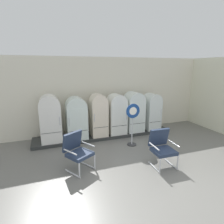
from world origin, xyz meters
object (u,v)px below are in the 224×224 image
Objects in this scene: refrigerator_1 at (76,117)px; refrigerator_3 at (117,113)px; armchair_right at (162,146)px; sign_stand at (132,125)px; refrigerator_0 at (50,117)px; refrigerator_4 at (134,111)px; refrigerator_5 at (152,110)px; armchair_left at (77,150)px; refrigerator_2 at (98,114)px.

refrigerator_3 is at bearing -0.15° from refrigerator_1.
sign_stand is at bearing 97.13° from armchair_right.
refrigerator_1 is 1.55m from refrigerator_3.
armchair_right is (1.92, -2.49, -0.37)m from refrigerator_1.
refrigerator_0 is at bearing 138.05° from armchair_right.
refrigerator_4 is 1.06× the size of refrigerator_5.
armchair_right is at bearing -52.38° from refrigerator_1.
refrigerator_5 is 3.95m from armchair_left.
armchair_right is at bearing -98.85° from refrigerator_4.
refrigerator_3 is 1.54× the size of armchair_left.
refrigerator_2 is 1.02× the size of refrigerator_3.
refrigerator_5 is at bearing 0.26° from refrigerator_2.
refrigerator_0 is 1.63× the size of armchair_left.
armchair_left is 0.68× the size of sign_stand.
refrigerator_1 reaches higher than armchair_left.
armchair_left is (0.58, -1.96, -0.43)m from refrigerator_0.
sign_stand is at bearing -79.84° from refrigerator_3.
refrigerator_1 is at bearing -2.28° from refrigerator_0.
refrigerator_4 is (0.76, 0.04, 0.02)m from refrigerator_3.
refrigerator_5 is 1.48× the size of armchair_left.
refrigerator_2 reaches higher than refrigerator_5.
refrigerator_0 is 1.03× the size of refrigerator_4.
refrigerator_5 reaches higher than sign_stand.
armchair_right is (-0.39, -2.52, -0.41)m from refrigerator_4.
refrigerator_3 reaches higher than armchair_right.
refrigerator_5 is 1.48× the size of armchair_right.
armchair_right is at bearing -115.80° from refrigerator_5.
refrigerator_3 is at bearing 45.91° from armchair_left.
refrigerator_5 reaches higher than armchair_left.
armchair_right is at bearing -14.32° from armchair_left.
refrigerator_3 reaches higher than armchair_left.
refrigerator_2 is at bearing 59.54° from armchair_left.
refrigerator_0 is 0.89m from refrigerator_1.
refrigerator_0 reaches higher than armchair_right.
refrigerator_0 is 2.44m from refrigerator_3.
refrigerator_0 is 1.06× the size of refrigerator_3.
refrigerator_3 is 1.04× the size of refrigerator_5.
refrigerator_2 reaches higher than armchair_right.
refrigerator_1 reaches higher than refrigerator_5.
armchair_left is at bearing -150.68° from refrigerator_5.
sign_stand is (-0.58, -1.06, -0.21)m from refrigerator_4.
refrigerator_1 is at bearing 179.85° from refrigerator_3.
sign_stand is (-0.18, 1.46, 0.20)m from armchair_right.
armchair_right is at bearing -82.87° from sign_stand.
armchair_left is 2.24m from sign_stand.
refrigerator_5 is 1.73m from sign_stand.
refrigerator_4 is (3.20, -0.00, -0.03)m from refrigerator_0.
refrigerator_4 is (2.31, 0.03, 0.04)m from refrigerator_1.
refrigerator_0 is 2.09m from armchair_left.
refrigerator_3 is 1.54× the size of armchair_right.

